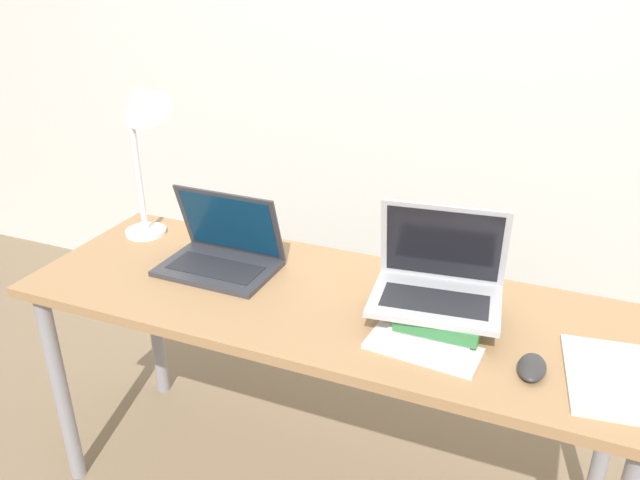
% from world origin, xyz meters
% --- Properties ---
extents(wall_back, '(8.00, 0.05, 2.70)m').
position_xyz_m(wall_back, '(0.00, 1.48, 1.35)').
color(wall_back, silver).
rests_on(wall_back, ground_plane).
extents(desk, '(1.77, 0.62, 0.77)m').
position_xyz_m(desk, '(0.00, 0.31, 0.68)').
color(desk, '#9E754C').
rests_on(desk, ground_plane).
extents(laptop_left, '(0.35, 0.24, 0.24)m').
position_xyz_m(laptop_left, '(-0.37, 0.36, 0.82)').
color(laptop_left, '#333338').
rests_on(laptop_left, desk).
extents(book_stack, '(0.23, 0.27, 0.06)m').
position_xyz_m(book_stack, '(0.34, 0.31, 0.80)').
color(book_stack, white).
rests_on(book_stack, desk).
extents(laptop_on_books, '(0.36, 0.28, 0.25)m').
position_xyz_m(laptop_on_books, '(0.32, 0.33, 0.88)').
color(laptop_on_books, '#B2B2B7').
rests_on(laptop_on_books, book_stack).
extents(wireless_keyboard, '(0.29, 0.15, 0.01)m').
position_xyz_m(wireless_keyboard, '(0.33, 0.17, 0.78)').
color(wireless_keyboard, white).
rests_on(wireless_keyboard, desk).
extents(mouse, '(0.06, 0.11, 0.03)m').
position_xyz_m(mouse, '(0.58, 0.18, 0.78)').
color(mouse, '#2D2D2D').
rests_on(mouse, desk).
extents(notepad, '(0.25, 0.33, 0.01)m').
position_xyz_m(notepad, '(0.76, 0.22, 0.77)').
color(notepad, silver).
rests_on(notepad, desk).
extents(desk_lamp, '(0.23, 0.20, 0.57)m').
position_xyz_m(desk_lamp, '(-0.68, 0.44, 1.19)').
color(desk_lamp, white).
rests_on(desk_lamp, desk).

